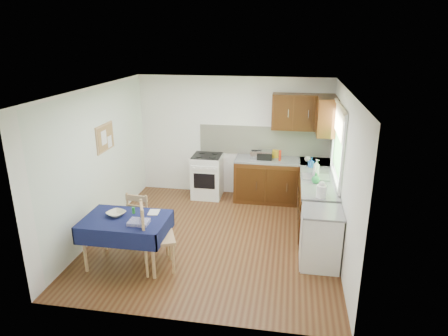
% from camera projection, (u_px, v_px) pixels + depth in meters
% --- Properties ---
extents(floor, '(4.20, 4.20, 0.00)m').
position_uv_depth(floor, '(215.00, 238.00, 6.79)').
color(floor, '#4A2813').
rests_on(floor, ground).
extents(ceiling, '(4.00, 4.20, 0.02)m').
position_uv_depth(ceiling, '(213.00, 90.00, 5.99)').
color(ceiling, white).
rests_on(ceiling, wall_back).
extents(wall_back, '(4.00, 0.02, 2.50)m').
position_uv_depth(wall_back, '(233.00, 137.00, 8.35)').
color(wall_back, white).
rests_on(wall_back, ground).
extents(wall_front, '(4.00, 0.02, 2.50)m').
position_uv_depth(wall_front, '(178.00, 228.00, 4.43)').
color(wall_front, white).
rests_on(wall_front, ground).
extents(wall_left, '(0.02, 4.20, 2.50)m').
position_uv_depth(wall_left, '(97.00, 162.00, 6.71)').
color(wall_left, white).
rests_on(wall_left, ground).
extents(wall_right, '(0.02, 4.20, 2.50)m').
position_uv_depth(wall_right, '(343.00, 175.00, 6.07)').
color(wall_right, white).
rests_on(wall_right, ground).
extents(base_cabinets, '(1.90, 2.30, 0.86)m').
position_uv_depth(base_cabinets, '(297.00, 192.00, 7.61)').
color(base_cabinets, '#371D09').
rests_on(base_cabinets, ground).
extents(worktop_back, '(1.90, 0.60, 0.04)m').
position_uv_depth(worktop_back, '(282.00, 160.00, 8.02)').
color(worktop_back, slate).
rests_on(worktop_back, base_cabinets).
extents(worktop_right, '(0.60, 1.70, 0.04)m').
position_uv_depth(worktop_right, '(318.00, 182.00, 6.85)').
color(worktop_right, slate).
rests_on(worktop_right, base_cabinets).
extents(worktop_corner, '(0.60, 0.60, 0.04)m').
position_uv_depth(worktop_corner, '(315.00, 162.00, 7.92)').
color(worktop_corner, slate).
rests_on(worktop_corner, base_cabinets).
extents(splashback, '(2.70, 0.02, 0.60)m').
position_uv_depth(splashback, '(264.00, 141.00, 8.25)').
color(splashback, '#F3EDCE').
rests_on(splashback, wall_back).
extents(upper_cabinets, '(1.20, 0.85, 0.70)m').
position_uv_depth(upper_cabinets, '(310.00, 113.00, 7.64)').
color(upper_cabinets, '#371D09').
rests_on(upper_cabinets, wall_back).
extents(stove, '(0.60, 0.61, 0.92)m').
position_uv_depth(stove, '(207.00, 176.00, 8.40)').
color(stove, white).
rests_on(stove, ground).
extents(window, '(0.04, 1.48, 1.26)m').
position_uv_depth(window, '(339.00, 139.00, 6.60)').
color(window, '#2A5B25').
rests_on(window, wall_right).
extents(fridge, '(0.58, 0.60, 0.89)m').
position_uv_depth(fridge, '(321.00, 238.00, 5.86)').
color(fridge, white).
rests_on(fridge, ground).
extents(corkboard, '(0.04, 0.62, 0.47)m').
position_uv_depth(corkboard, '(105.00, 138.00, 6.87)').
color(corkboard, tan).
rests_on(corkboard, wall_left).
extents(dining_table, '(1.23, 0.83, 0.74)m').
position_uv_depth(dining_table, '(126.00, 225.00, 5.84)').
color(dining_table, '#0F193C').
rests_on(dining_table, ground).
extents(chair_far, '(0.45, 0.45, 0.92)m').
position_uv_depth(chair_far, '(142.00, 216.00, 6.48)').
color(chair_far, tan).
rests_on(chair_far, ground).
extents(chair_near, '(0.61, 0.61, 1.05)m').
position_uv_depth(chair_near, '(154.00, 235.00, 5.72)').
color(chair_near, tan).
rests_on(chair_near, ground).
extents(toaster, '(0.24, 0.15, 0.18)m').
position_uv_depth(toaster, '(256.00, 155.00, 8.05)').
color(toaster, '#B0B0B4').
rests_on(toaster, worktop_back).
extents(sandwich_press, '(0.30, 0.26, 0.17)m').
position_uv_depth(sandwich_press, '(265.00, 155.00, 8.03)').
color(sandwich_press, black).
rests_on(sandwich_press, worktop_back).
extents(sauce_bottle, '(0.05, 0.05, 0.22)m').
position_uv_depth(sauce_bottle, '(280.00, 156.00, 7.90)').
color(sauce_bottle, red).
rests_on(sauce_bottle, worktop_back).
extents(yellow_packet, '(0.14, 0.11, 0.16)m').
position_uv_depth(yellow_packet, '(275.00, 154.00, 8.12)').
color(yellow_packet, gold).
rests_on(yellow_packet, worktop_back).
extents(dish_rack, '(0.46, 0.35, 0.22)m').
position_uv_depth(dish_rack, '(316.00, 176.00, 7.00)').
color(dish_rack, gray).
rests_on(dish_rack, worktop_right).
extents(kettle, '(0.15, 0.15, 0.26)m').
position_uv_depth(kettle, '(321.00, 190.00, 6.13)').
color(kettle, white).
rests_on(kettle, worktop_right).
extents(cup, '(0.15, 0.15, 0.09)m').
position_uv_depth(cup, '(308.00, 159.00, 7.88)').
color(cup, silver).
rests_on(cup, worktop_back).
extents(soap_bottle_a, '(0.17, 0.17, 0.31)m').
position_uv_depth(soap_bottle_a, '(316.00, 168.00, 7.03)').
color(soap_bottle_a, white).
rests_on(soap_bottle_a, worktop_right).
extents(soap_bottle_b, '(0.12, 0.12, 0.19)m').
position_uv_depth(soap_bottle_b, '(311.00, 163.00, 7.53)').
color(soap_bottle_b, blue).
rests_on(soap_bottle_b, worktop_right).
extents(soap_bottle_c, '(0.19, 0.19, 0.18)m').
position_uv_depth(soap_bottle_c, '(316.00, 178.00, 6.72)').
color(soap_bottle_c, green).
rests_on(soap_bottle_c, worktop_right).
extents(plate_bowl, '(0.34, 0.34, 0.06)m').
position_uv_depth(plate_bowl, '(116.00, 214.00, 5.89)').
color(plate_bowl, beige).
rests_on(plate_bowl, dining_table).
extents(book, '(0.18, 0.23, 0.02)m').
position_uv_depth(book, '(149.00, 212.00, 5.99)').
color(book, white).
rests_on(book, dining_table).
extents(spice_jar, '(0.05, 0.05, 0.09)m').
position_uv_depth(spice_jar, '(134.00, 210.00, 5.96)').
color(spice_jar, '#25882A').
rests_on(spice_jar, dining_table).
extents(tea_towel, '(0.28, 0.22, 0.05)m').
position_uv_depth(tea_towel, '(139.00, 222.00, 5.63)').
color(tea_towel, '#292892').
rests_on(tea_towel, dining_table).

